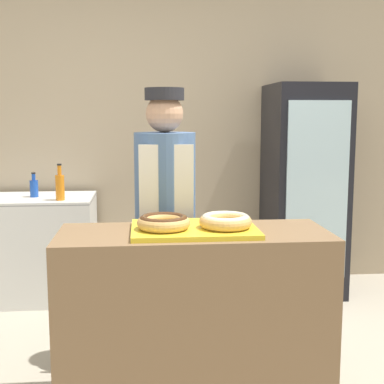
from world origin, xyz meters
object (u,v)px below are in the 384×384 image
serving_tray (194,229)px  bottle_orange (60,186)px  baker_person (165,221)px  bottle_blue_b (34,188)px  donut_chocolate_glaze (164,222)px  beverage_fridge (304,189)px  brownie_back_left (168,218)px  donut_light_glaze (225,220)px  brownie_back_right (213,217)px  chest_freezer (37,247)px

serving_tray → bottle_orange: bottle_orange is taller
baker_person → bottle_blue_b: baker_person is taller
donut_chocolate_glaze → bottle_orange: bearing=114.4°
baker_person → beverage_fridge: 1.71m
brownie_back_left → bottle_orange: size_ratio=0.26×
donut_light_glaze → bottle_blue_b: size_ratio=1.31×
donut_light_glaze → brownie_back_right: donut_light_glaze is taller
beverage_fridge → bottle_blue_b: 2.18m
baker_person → bottle_orange: (-0.75, 1.05, 0.08)m
serving_tray → brownie_back_right: 0.20m
bottle_blue_b → brownie_back_right: bearing=-52.4°
brownie_back_right → bottle_blue_b: bottle_blue_b is taller
brownie_back_left → brownie_back_right: bearing=0.0°
chest_freezer → donut_chocolate_glaze: bearing=-61.8°
brownie_back_left → baker_person: bearing=90.0°
donut_chocolate_glaze → bottle_blue_b: 2.01m
bottle_orange → beverage_fridge: bearing=5.1°
brownie_back_left → beverage_fridge: beverage_fridge is taller
donut_chocolate_glaze → chest_freezer: size_ratio=0.28×
bottle_blue_b → donut_chocolate_glaze: bearing=-61.9°
donut_light_glaze → chest_freezer: (-1.25, 1.77, -0.55)m
brownie_back_right → chest_freezer: size_ratio=0.08×
brownie_back_left → donut_chocolate_glaze: bearing=-99.1°
serving_tray → beverage_fridge: 2.04m
donut_chocolate_glaze → bottle_orange: size_ratio=0.92×
brownie_back_right → beverage_fridge: 1.84m
chest_freezer → bottle_blue_b: (0.00, 0.00, 0.48)m
chest_freezer → bottle_orange: size_ratio=3.31×
bottle_orange → donut_chocolate_glaze: bearing=-65.6°
bottle_blue_b → bottle_orange: size_ratio=0.70×
donut_light_glaze → bottle_blue_b: bearing=125.1°
donut_light_glaze → serving_tray: bearing=165.6°
donut_light_glaze → chest_freezer: donut_light_glaze is taller
beverage_fridge → chest_freezer: bearing=179.8°
brownie_back_right → beverage_fridge: size_ratio=0.04×
brownie_back_right → baker_person: bearing=124.2°
brownie_back_right → donut_light_glaze: bearing=-80.9°
bottle_orange → brownie_back_left: bearing=-61.7°
baker_person → bottle_orange: 1.29m
chest_freezer → beverage_fridge: bearing=-0.2°
donut_light_glaze → bottle_orange: (-1.02, 1.59, -0.03)m
donut_light_glaze → beverage_fridge: size_ratio=0.15×
brownie_back_left → brownie_back_right: same height
serving_tray → bottle_blue_b: 2.06m
bottle_orange → brownie_back_right: bearing=-54.8°
donut_light_glaze → bottle_blue_b: (-1.25, 1.78, -0.07)m
bottle_blue_b → brownie_back_left: bearing=-58.1°
donut_light_glaze → beverage_fridge: (0.93, 1.77, -0.11)m
donut_chocolate_glaze → brownie_back_left: 0.20m
donut_chocolate_glaze → donut_light_glaze: size_ratio=1.00×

